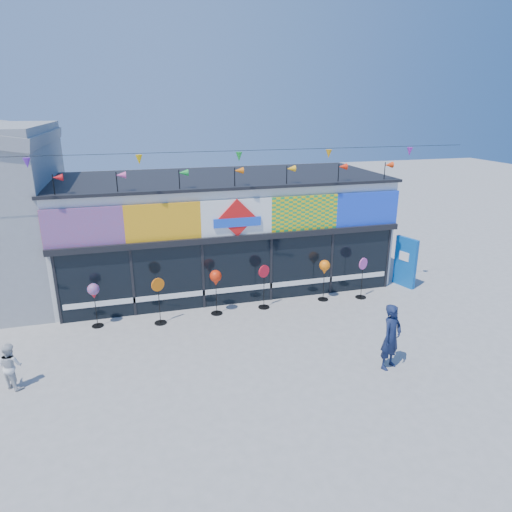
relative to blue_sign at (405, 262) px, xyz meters
name	(u,v)px	position (x,y,z in m)	size (l,w,h in m)	color
ground	(266,351)	(-6.52, -3.31, -0.96)	(80.00, 80.00, 0.00)	gray
kite_shop	(222,229)	(-6.52, 2.63, 1.08)	(16.00, 5.70, 5.31)	silver
blue_sign	(405,262)	(0.00, 0.00, 0.00)	(0.43, 0.96, 1.92)	#0B53A8
spinner_0	(94,292)	(-11.20, -0.41, 0.19)	(0.37, 0.37, 1.44)	black
spinner_1	(159,300)	(-9.27, -0.74, -0.15)	(0.41, 0.39, 1.55)	black
spinner_2	(216,279)	(-7.41, -0.53, 0.27)	(0.39, 0.39, 1.54)	black
spinner_3	(264,285)	(-5.75, -0.48, -0.14)	(0.42, 0.39, 1.55)	black
spinner_4	(325,268)	(-3.52, -0.42, 0.23)	(0.38, 0.38, 1.50)	black
spinner_5	(362,277)	(-2.13, -0.61, -0.16)	(0.40, 0.39, 1.52)	black
adult_man	(391,337)	(-3.61, -4.97, -0.06)	(0.66, 0.43, 1.80)	#131D3D
child	(11,366)	(-13.02, -3.29, -0.36)	(0.58, 0.34, 1.20)	silver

